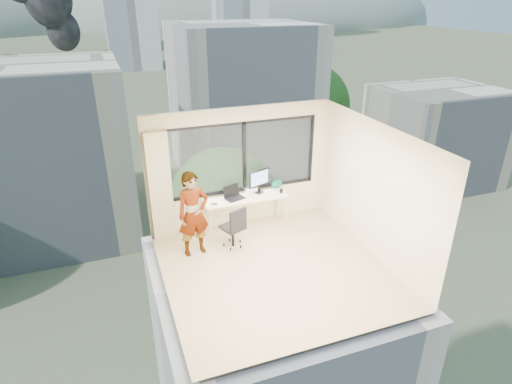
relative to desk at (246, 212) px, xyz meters
name	(u,v)px	position (x,y,z in m)	size (l,w,h in m)	color
floor	(274,269)	(0.00, -1.66, -0.38)	(4.00, 4.00, 0.01)	#C7B881
ceiling	(277,135)	(0.00, -1.66, 2.23)	(4.00, 4.00, 0.01)	white
wall_front	(333,271)	(0.00, -3.66, 0.93)	(4.00, 0.01, 2.60)	beige
wall_left	(160,227)	(-2.00, -1.66, 0.93)	(0.01, 4.00, 2.60)	beige
wall_right	(374,190)	(2.00, -1.66, 0.93)	(0.01, 4.00, 2.60)	beige
window_wall	(242,157)	(0.05, 0.34, 1.15)	(3.30, 0.16, 1.55)	black
curtain	(160,187)	(-1.72, 0.22, 0.77)	(0.45, 0.14, 2.30)	beige
desk	(246,212)	(0.00, 0.00, 0.00)	(1.80, 0.60, 0.75)	beige
chair	(233,226)	(-0.48, -0.61, 0.08)	(0.47, 0.47, 0.91)	black
person	(193,214)	(-1.25, -0.58, 0.48)	(0.62, 0.41, 1.70)	#2D2D33
monitor	(259,181)	(0.35, 0.12, 0.64)	(0.52, 0.11, 0.52)	black
game_console	(251,189)	(0.22, 0.24, 0.41)	(0.29, 0.24, 0.07)	white
laptop	(235,193)	(-0.24, 0.00, 0.50)	(0.38, 0.40, 0.24)	black
cellphone	(214,204)	(-0.71, -0.12, 0.38)	(0.12, 0.05, 0.01)	black
pen_cup	(281,191)	(0.80, -0.06, 0.42)	(0.07, 0.07, 0.09)	black
handbag	(277,184)	(0.80, 0.20, 0.47)	(0.25, 0.13, 0.20)	#0D524D
exterior_ground	(106,69)	(0.00, 118.34, -14.38)	(400.00, 400.00, 0.04)	#515B3D
near_bldg_a	(23,157)	(-9.00, 28.34, -7.38)	(16.00, 12.00, 14.00)	beige
near_bldg_b	(243,101)	(12.00, 36.34, -6.38)	(14.00, 13.00, 16.00)	white
near_bldg_c	(435,137)	(30.00, 26.34, -9.38)	(12.00, 10.00, 10.00)	beige
far_tower_b	(129,9)	(8.00, 118.34, 0.62)	(13.00, 13.00, 30.00)	silver
far_tower_c	(239,13)	(45.00, 138.34, -1.38)	(15.00, 15.00, 26.00)	silver
hill_b	(235,21)	(100.00, 318.34, -14.38)	(300.00, 220.00, 96.00)	slate
tree_b	(225,227)	(4.00, 16.34, -9.88)	(7.60, 7.60, 9.00)	#214316
tree_c	(315,116)	(22.00, 38.34, -9.38)	(8.40, 8.40, 10.00)	#214316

